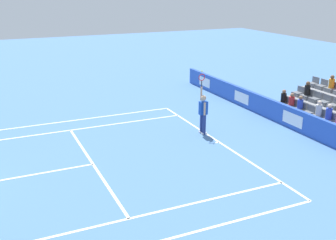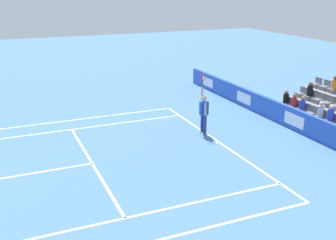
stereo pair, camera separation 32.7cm
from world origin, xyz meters
name	(u,v)px [view 2 (the right image)]	position (x,y,z in m)	size (l,w,h in m)	color
line_baseline	(219,142)	(0.00, -11.89, 0.00)	(10.97, 0.10, 0.01)	white
line_service	(92,163)	(0.00, -6.40, 0.00)	(8.23, 0.10, 0.01)	white
line_centre_service	(1,179)	(0.00, -3.20, 0.00)	(0.10, 6.40, 0.01)	white
line_singles_sideline_left	(62,131)	(4.12, -5.95, 0.00)	(0.10, 11.89, 0.01)	white
line_singles_sideline_right	(110,222)	(-4.12, -5.95, 0.00)	(0.10, 11.89, 0.01)	white
line_doubles_sideline_left	(57,122)	(5.49, -5.95, 0.00)	(0.10, 11.89, 0.01)	white
line_centre_mark	(217,143)	(0.00, -11.79, 0.00)	(0.10, 0.20, 0.01)	white
sponsor_barrier	(296,120)	(0.00, -15.90, 0.50)	(20.75, 0.22, 1.00)	blue
tennis_player	(204,113)	(1.25, -11.77, 0.99)	(0.53, 0.36, 2.85)	navy
stadium_stand	(334,113)	(0.00, -18.20, 0.56)	(4.96, 2.85, 2.17)	gray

